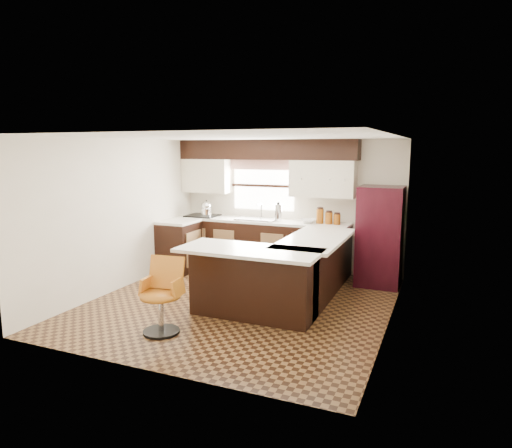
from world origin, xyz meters
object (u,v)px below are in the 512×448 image
at_px(peninsula_long, 311,270).
at_px(peninsula_return, 254,283).
at_px(refrigerator, 380,236).
at_px(bar_chair, 160,297).

relative_size(peninsula_long, peninsula_return, 1.18).
relative_size(peninsula_return, refrigerator, 1.01).
bearing_deg(peninsula_return, bar_chair, -129.71).
height_order(peninsula_long, peninsula_return, same).
xyz_separation_m(peninsula_return, bar_chair, (-0.82, -0.98, 0.01)).
height_order(refrigerator, bar_chair, refrigerator).
bearing_deg(peninsula_long, peninsula_return, -118.30).
bearing_deg(peninsula_return, peninsula_long, 61.70).
xyz_separation_m(peninsula_long, bar_chair, (-1.34, -1.96, 0.01)).
xyz_separation_m(peninsula_long, peninsula_return, (-0.53, -0.97, 0.00)).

